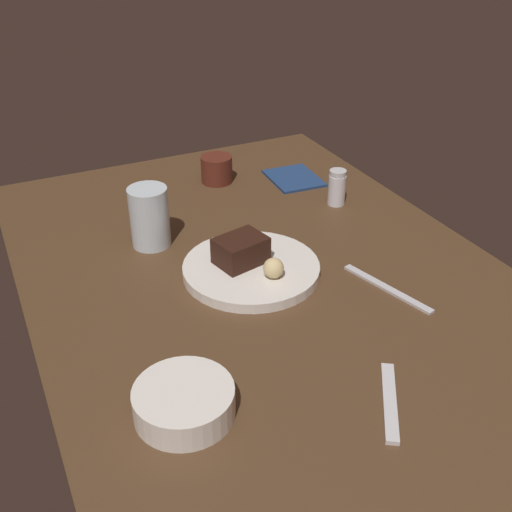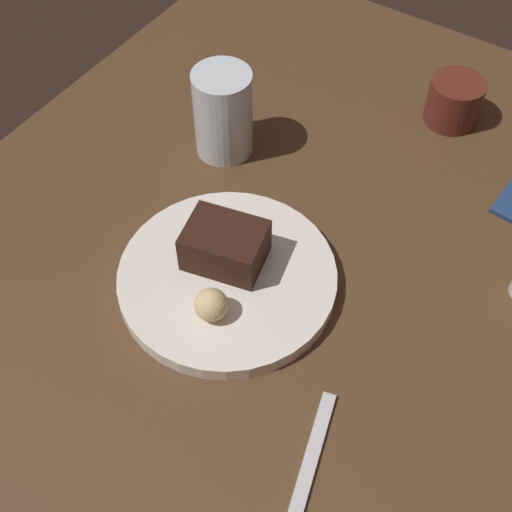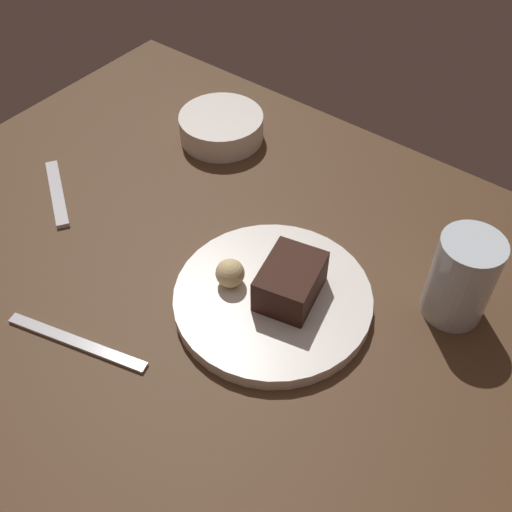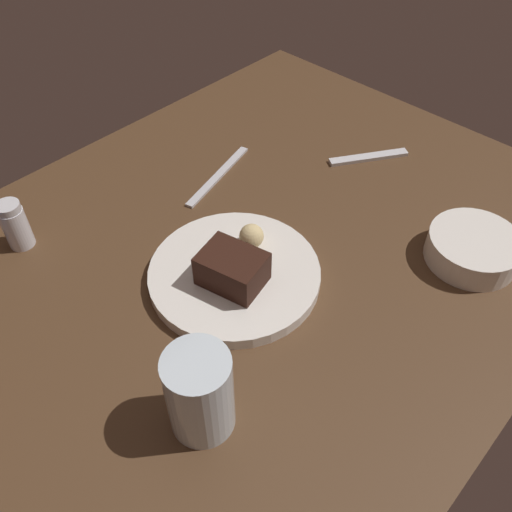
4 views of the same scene
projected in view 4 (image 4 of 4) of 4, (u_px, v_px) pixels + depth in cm
name	position (u px, v px, depth cm)	size (l,w,h in cm)	color
dining_table	(223.00, 277.00, 82.02)	(120.00, 84.00, 3.00)	#4C331E
dessert_plate	(233.00, 276.00, 78.88)	(25.08, 25.08, 1.92)	white
chocolate_cake_slice	(232.00, 269.00, 75.13)	(8.82, 6.66, 4.97)	black
bread_roll	(251.00, 236.00, 80.60)	(3.70, 3.70, 3.70)	#DBC184
salt_shaker	(15.00, 225.00, 82.00)	(3.88, 3.88, 8.03)	silver
water_glass	(200.00, 393.00, 59.94)	(7.67, 7.67, 12.05)	silver
side_bowl	(473.00, 248.00, 81.10)	(13.74, 13.74, 4.27)	white
dessert_spoon	(369.00, 157.00, 100.12)	(15.00, 1.80, 0.70)	silver
butter_knife	(218.00, 176.00, 96.42)	(19.00, 1.40, 0.50)	silver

